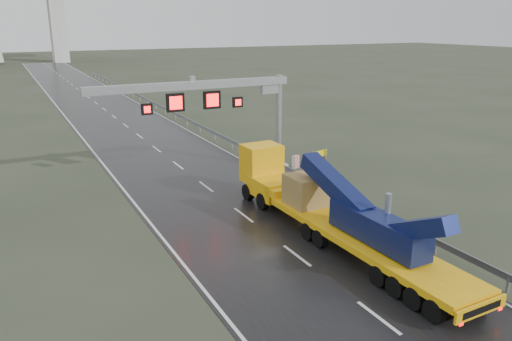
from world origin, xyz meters
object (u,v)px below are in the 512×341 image
heavy_haul_truck (318,202)px  sign_gantry (221,100)px  exit_sign_pair (319,161)px  striped_barrier (296,162)px

heavy_haul_truck → sign_gantry: bearing=91.6°
exit_sign_pair → sign_gantry: bearing=118.4°
exit_sign_pair → heavy_haul_truck: bearing=-139.1°
sign_gantry → heavy_haul_truck: 12.45m
sign_gantry → exit_sign_pair: size_ratio=5.80×
sign_gantry → striped_barrier: sign_gantry is taller
heavy_haul_truck → exit_sign_pair: 7.83m
sign_gantry → striped_barrier: size_ratio=14.90×
heavy_haul_truck → striped_barrier: heavy_haul_truck is taller
exit_sign_pair → striped_barrier: size_ratio=2.57×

